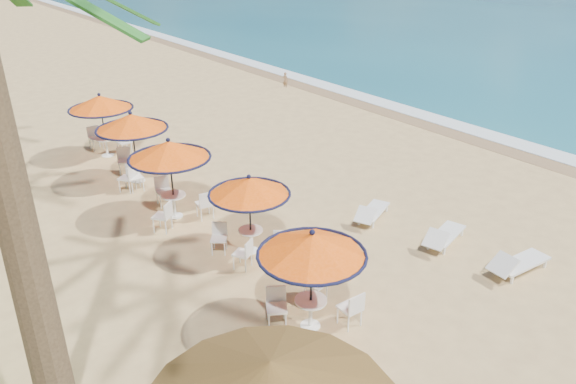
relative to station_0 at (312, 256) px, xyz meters
The scene contains 12 objects.
ground 5.61m from the station_0, ahead, with size 160.00×160.00×0.00m, color tan.
foam_strip 17.55m from the station_0, 33.36° to the left, with size 1.20×140.00×0.04m, color white.
wetsand_band 16.81m from the station_0, 35.06° to the left, with size 1.40×140.00×0.02m, color olive.
station_0 is the anchor object (origin of this frame).
station_1 3.56m from the station_0, 78.50° to the left, with size 2.26×2.26×2.35m.
station_2 6.73m from the station_0, 89.56° to the left, with size 2.52×2.52×2.63m.
station_3 10.02m from the station_0, 88.71° to the left, with size 2.51×2.55×2.62m.
station_4 13.18m from the station_0, 88.30° to the left, with size 2.47×2.52×2.58m.
lounger_near 6.06m from the station_0, 16.76° to the right, with size 1.99×0.77×0.70m.
lounger_mid 5.52m from the station_0, ahead, with size 1.95×1.06×0.67m.
lounger_far 5.70m from the station_0, 30.12° to the left, with size 1.85×1.23×0.64m.
person 21.47m from the station_0, 54.02° to the left, with size 0.33×0.22×0.90m, color #906B49.
Camera 1 is at (-12.06, -7.48, 8.24)m, focal length 35.00 mm.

